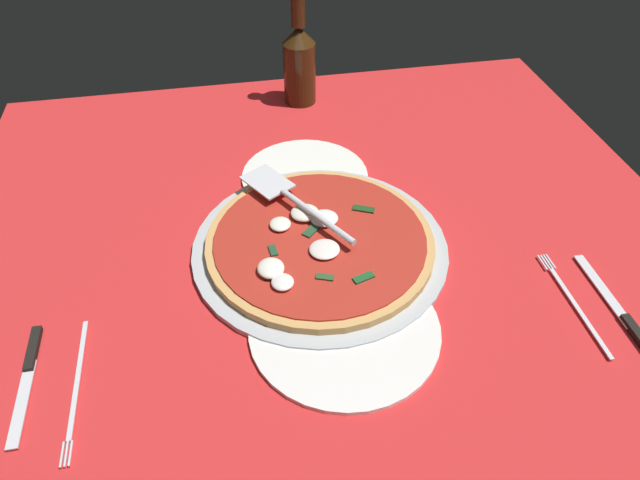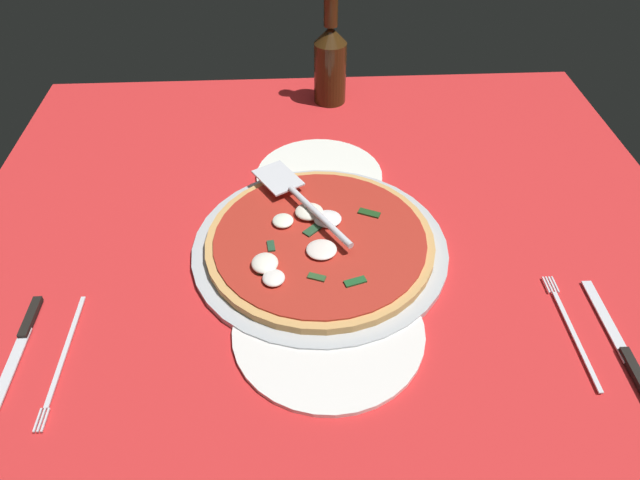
# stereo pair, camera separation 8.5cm
# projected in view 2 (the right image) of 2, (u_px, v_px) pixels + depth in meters

# --- Properties ---
(ground_plane) EXTENTS (1.16, 1.16, 0.01)m
(ground_plane) POSITION_uv_depth(u_px,v_px,m) (329.00, 261.00, 0.86)
(ground_plane) COLOR red
(checker_pattern) EXTENTS (1.16, 1.16, 0.00)m
(checker_pattern) POSITION_uv_depth(u_px,v_px,m) (329.00, 259.00, 0.86)
(checker_pattern) COLOR white
(checker_pattern) RESTS_ON ground_plane
(pizza_pan) EXTENTS (0.39, 0.39, 0.01)m
(pizza_pan) POSITION_uv_depth(u_px,v_px,m) (320.00, 248.00, 0.86)
(pizza_pan) COLOR #B6BCC1
(pizza_pan) RESTS_ON ground_plane
(dinner_plate_left) EXTENTS (0.22, 0.22, 0.01)m
(dinner_plate_left) POSITION_uv_depth(u_px,v_px,m) (319.00, 176.00, 1.00)
(dinner_plate_left) COLOR white
(dinner_plate_left) RESTS_ON ground_plane
(dinner_plate_right) EXTENTS (0.25, 0.25, 0.01)m
(dinner_plate_right) POSITION_uv_depth(u_px,v_px,m) (328.00, 330.00, 0.75)
(dinner_plate_right) COLOR white
(dinner_plate_right) RESTS_ON ground_plane
(pizza) EXTENTS (0.34, 0.34, 0.03)m
(pizza) POSITION_uv_depth(u_px,v_px,m) (319.00, 241.00, 0.85)
(pizza) COLOR tan
(pizza) RESTS_ON pizza_pan
(pizza_server) EXTENTS (0.22, 0.15, 0.01)m
(pizza_server) POSITION_uv_depth(u_px,v_px,m) (300.00, 198.00, 0.89)
(pizza_server) COLOR silver
(pizza_server) RESTS_ON pizza
(place_setting_near) EXTENTS (0.20, 0.14, 0.01)m
(place_setting_near) POSITION_uv_depth(u_px,v_px,m) (42.00, 350.00, 0.73)
(place_setting_near) COLOR white
(place_setting_near) RESTS_ON ground_plane
(place_setting_far) EXTENTS (0.21, 0.12, 0.01)m
(place_setting_far) POSITION_uv_depth(u_px,v_px,m) (597.00, 341.00, 0.74)
(place_setting_far) COLOR white
(place_setting_far) RESTS_ON ground_plane
(beer_bottle) EXTENTS (0.07, 0.07, 0.23)m
(beer_bottle) POSITION_uv_depth(u_px,v_px,m) (330.00, 62.00, 1.15)
(beer_bottle) COLOR #36220D
(beer_bottle) RESTS_ON ground_plane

